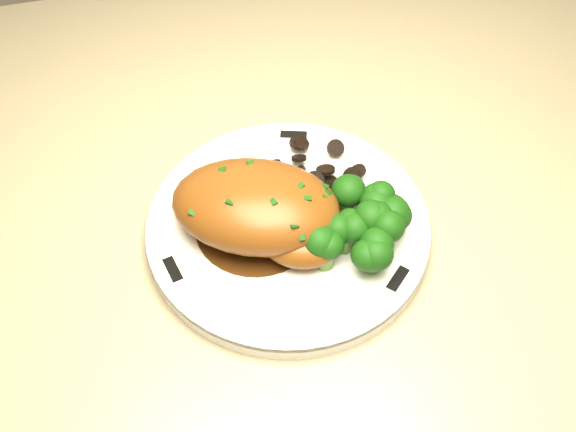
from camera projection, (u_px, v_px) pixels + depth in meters
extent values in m
cube|color=brown|center=(480.00, 339.00, 1.13)|extent=(2.18, 0.71, 0.94)
cylinder|color=white|center=(288.00, 229.00, 0.62)|extent=(0.26, 0.26, 0.02)
cube|color=black|center=(294.00, 135.00, 0.68)|extent=(0.03, 0.02, 0.00)
cube|color=black|center=(173.00, 269.00, 0.58)|extent=(0.01, 0.03, 0.00)
cube|color=black|center=(398.00, 279.00, 0.58)|extent=(0.02, 0.02, 0.00)
cylinder|color=#391E0A|center=(257.00, 226.00, 0.61)|extent=(0.10, 0.10, 0.00)
ellipsoid|color=brown|center=(256.00, 206.00, 0.59)|extent=(0.17, 0.14, 0.05)
ellipsoid|color=brown|center=(300.00, 242.00, 0.58)|extent=(0.08, 0.07, 0.03)
cube|color=#10380B|center=(205.00, 178.00, 0.58)|extent=(0.01, 0.00, 0.00)
cube|color=#10380B|center=(225.00, 178.00, 0.58)|extent=(0.01, 0.00, 0.00)
cube|color=#10380B|center=(245.00, 179.00, 0.57)|extent=(0.01, 0.00, 0.00)
cube|color=#10380B|center=(266.00, 181.00, 0.57)|extent=(0.01, 0.00, 0.00)
cube|color=#10380B|center=(287.00, 185.00, 0.57)|extent=(0.01, 0.00, 0.00)
cube|color=#10380B|center=(308.00, 191.00, 0.57)|extent=(0.01, 0.00, 0.00)
cylinder|color=black|center=(338.00, 163.00, 0.66)|extent=(0.01, 0.01, 0.01)
cylinder|color=black|center=(333.00, 155.00, 0.66)|extent=(0.02, 0.02, 0.01)
cylinder|color=black|center=(323.00, 150.00, 0.66)|extent=(0.02, 0.02, 0.01)
cylinder|color=black|center=(309.00, 153.00, 0.66)|extent=(0.02, 0.02, 0.01)
cylinder|color=black|center=(296.00, 154.00, 0.66)|extent=(0.02, 0.02, 0.01)
cylinder|color=black|center=(285.00, 157.00, 0.65)|extent=(0.02, 0.02, 0.01)
cylinder|color=black|center=(278.00, 167.00, 0.65)|extent=(0.02, 0.02, 0.01)
cylinder|color=black|center=(277.00, 173.00, 0.64)|extent=(0.02, 0.02, 0.00)
cylinder|color=black|center=(282.00, 177.00, 0.64)|extent=(0.02, 0.02, 0.01)
cylinder|color=black|center=(293.00, 185.00, 0.64)|extent=(0.03, 0.02, 0.02)
cylinder|color=black|center=(307.00, 183.00, 0.64)|extent=(0.02, 0.02, 0.01)
cylinder|color=black|center=(321.00, 179.00, 0.64)|extent=(0.02, 0.03, 0.01)
cylinder|color=black|center=(332.00, 177.00, 0.64)|extent=(0.03, 0.03, 0.01)
cylinder|color=black|center=(338.00, 168.00, 0.65)|extent=(0.03, 0.03, 0.01)
cylinder|color=#548136|center=(321.00, 216.00, 0.61)|extent=(0.02, 0.02, 0.02)
sphere|color=black|center=(321.00, 205.00, 0.59)|extent=(0.02, 0.02, 0.02)
cylinder|color=#548136|center=(346.00, 203.00, 0.61)|extent=(0.02, 0.02, 0.02)
sphere|color=black|center=(347.00, 192.00, 0.60)|extent=(0.02, 0.02, 0.02)
cylinder|color=#548136|center=(377.00, 209.00, 0.61)|extent=(0.02, 0.02, 0.02)
sphere|color=black|center=(379.00, 198.00, 0.60)|extent=(0.02, 0.02, 0.02)
cylinder|color=#548136|center=(344.00, 240.00, 0.59)|extent=(0.02, 0.02, 0.02)
sphere|color=black|center=(346.00, 229.00, 0.58)|extent=(0.02, 0.02, 0.02)
cylinder|color=#548136|center=(379.00, 237.00, 0.59)|extent=(0.02, 0.02, 0.02)
sphere|color=black|center=(381.00, 226.00, 0.58)|extent=(0.02, 0.02, 0.02)
cylinder|color=#548136|center=(397.00, 221.00, 0.60)|extent=(0.02, 0.02, 0.02)
sphere|color=black|center=(400.00, 210.00, 0.59)|extent=(0.02, 0.02, 0.02)
cylinder|color=#548136|center=(325.00, 257.00, 0.58)|extent=(0.02, 0.02, 0.02)
sphere|color=black|center=(325.00, 246.00, 0.57)|extent=(0.02, 0.02, 0.02)
cylinder|color=#548136|center=(373.00, 260.00, 0.58)|extent=(0.02, 0.02, 0.02)
sphere|color=black|center=(374.00, 249.00, 0.57)|extent=(0.02, 0.02, 0.02)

